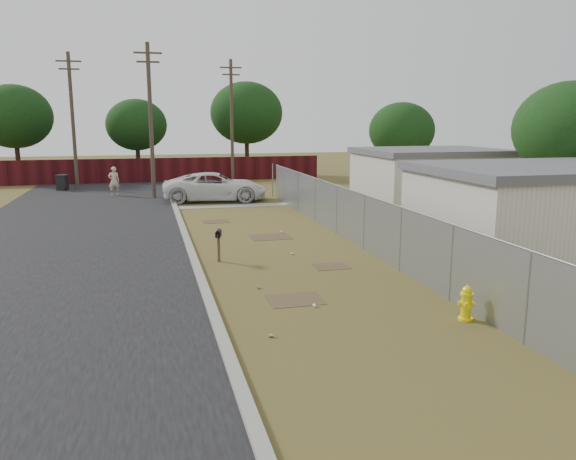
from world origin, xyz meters
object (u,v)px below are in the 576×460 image
object	(u,v)px
mailbox	(219,236)
trash_bin	(62,182)
fire_hydrant	(466,304)
pickup_truck	(216,187)
pedestrian	(114,181)

from	to	relation	value
mailbox	trash_bin	size ratio (longest dim) A/B	1.04
fire_hydrant	trash_bin	distance (m)	31.34
fire_hydrant	pickup_truck	bearing A→B (deg)	98.73
mailbox	pickup_truck	bearing A→B (deg)	83.44
mailbox	pedestrian	distance (m)	18.54
fire_hydrant	trash_bin	world-z (taller)	trash_bin
mailbox	pickup_truck	size ratio (longest dim) A/B	0.18
pickup_truck	trash_bin	distance (m)	11.97
mailbox	fire_hydrant	bearing A→B (deg)	-54.88
mailbox	trash_bin	world-z (taller)	mailbox
mailbox	pedestrian	world-z (taller)	pedestrian
trash_bin	mailbox	bearing A→B (deg)	-70.58
pickup_truck	fire_hydrant	bearing A→B (deg)	-163.64
trash_bin	pedestrian	bearing A→B (deg)	-46.36
trash_bin	pickup_truck	bearing A→B (deg)	-38.90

